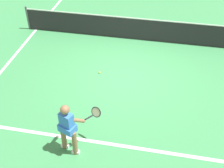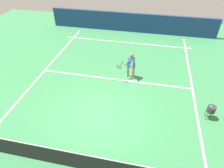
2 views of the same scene
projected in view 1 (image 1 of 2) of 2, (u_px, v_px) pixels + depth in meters
ground_plane at (125, 75)px, 10.01m from camera, size 27.11×27.11×0.00m
service_line_marking at (107, 144)px, 7.67m from camera, size 8.62×0.10×0.01m
sideline_left_marking at (10, 62)px, 10.65m from camera, size 0.10×18.85×0.01m
court_net at (135, 29)px, 11.62m from camera, size 9.30×0.08×1.02m
tennis_player at (68, 127)px, 7.00m from camera, size 1.01×0.85×1.55m
tennis_ball_near at (100, 72)px, 10.08m from camera, size 0.07×0.07×0.07m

